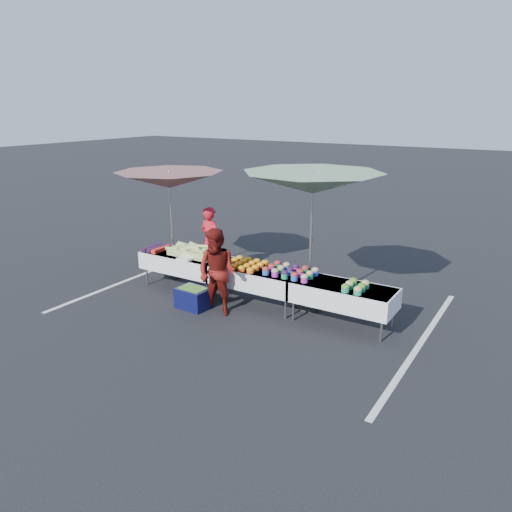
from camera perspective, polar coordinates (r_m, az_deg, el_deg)
The scene contains 17 objects.
ground at distance 9.90m, azimuth -0.00°, elevation -5.54°, with size 80.00×80.00×0.00m, color black.
stripe_left at distance 11.79m, azimuth -13.34°, elevation -2.24°, with size 0.10×5.00×0.00m, color silver.
stripe_right at distance 8.79m, azimuth 18.26°, elevation -9.47°, with size 0.10×5.00×0.00m, color silver.
table_left at distance 10.70m, azimuth -8.21°, elevation -0.65°, with size 1.86×0.81×0.75m.
table_center at distance 9.69m, azimuth -0.00°, elevation -2.36°, with size 1.86×0.81×0.75m.
table_right at distance 8.93m, azimuth 9.88°, elevation -4.34°, with size 1.86×0.81×0.75m.
berry_punnets at distance 11.06m, azimuth -11.29°, elevation 0.89°, with size 0.40×0.54×0.08m.
corn_pile at distance 10.51m, azimuth -7.12°, elevation 0.52°, with size 1.16×0.57×0.26m.
plastic_bags at distance 10.24m, azimuth -8.04°, elevation -0.33°, with size 0.30×0.25×0.05m, color white.
carrot_bowls at distance 9.74m, azimuth -1.28°, elevation -0.91°, with size 0.75×0.69×0.11m.
potato_cups at distance 9.26m, azimuth 3.95°, elevation -1.72°, with size 0.94×0.58×0.16m.
bean_baskets at distance 8.68m, azimuth 11.30°, elevation -3.38°, with size 0.36×0.50×0.15m.
vendor at distance 11.42m, azimuth -5.21°, elevation 1.70°, with size 0.58×0.38×1.59m, color red.
customer at distance 9.23m, azimuth -4.49°, elevation -1.88°, with size 0.79×0.62×1.63m, color maroon.
umbrella_left at distance 11.12m, azimuth -9.87°, elevation 8.48°, with size 2.49×2.49×2.42m.
umbrella_right at distance 9.14m, azimuth 6.50°, elevation 8.18°, with size 3.23×3.23×2.66m.
storage_bin at distance 9.75m, azimuth -7.18°, elevation -4.72°, with size 0.65×0.49×0.41m.
Camera 1 is at (4.83, -7.77, 3.79)m, focal length 35.00 mm.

